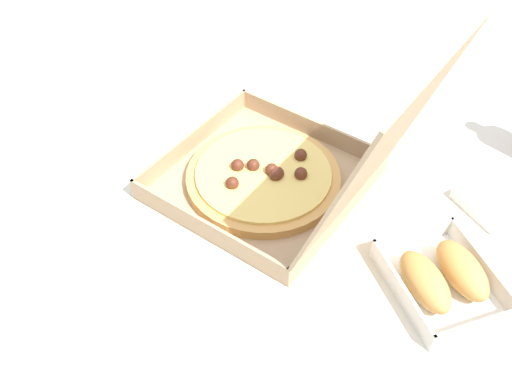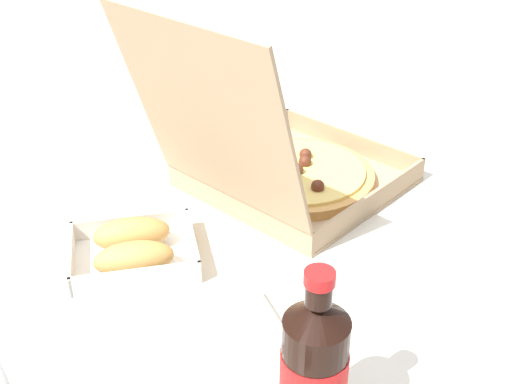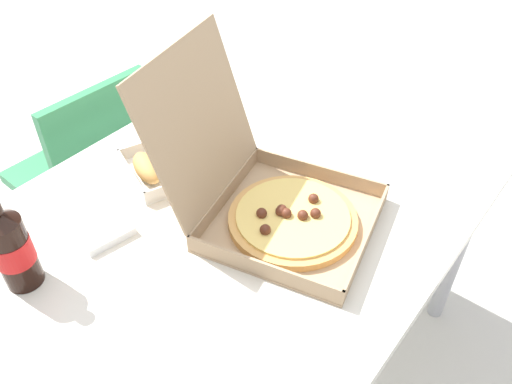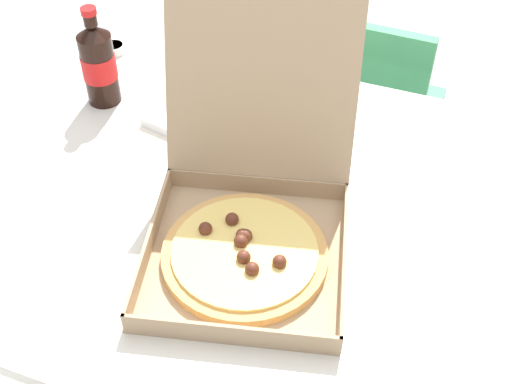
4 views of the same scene
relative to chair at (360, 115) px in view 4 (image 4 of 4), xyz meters
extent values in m
cube|color=silver|center=(-0.02, -0.69, 0.26)|extent=(1.33, 0.91, 0.03)
cylinder|color=#B7B7BC|center=(-0.62, -0.31, -0.12)|extent=(0.05, 0.05, 0.72)
cube|color=#338451|center=(0.00, 0.06, -0.05)|extent=(0.41, 0.41, 0.04)
cube|color=#338451|center=(0.00, -0.12, 0.16)|extent=(0.36, 0.04, 0.38)
cylinder|color=#B2B2B7|center=(0.18, 0.23, -0.26)|extent=(0.03, 0.03, 0.43)
cylinder|color=#B2B2B7|center=(-0.16, 0.24, -0.26)|extent=(0.03, 0.03, 0.43)
cylinder|color=#B2B2B7|center=(0.17, -0.11, -0.26)|extent=(0.03, 0.03, 0.43)
cylinder|color=#B2B2B7|center=(-0.17, -0.10, -0.26)|extent=(0.03, 0.03, 0.43)
cube|color=tan|center=(-0.02, -0.82, 0.28)|extent=(0.41, 0.41, 0.01)
cube|color=tan|center=(0.02, -0.99, 0.30)|extent=(0.33, 0.09, 0.04)
cube|color=tan|center=(-0.18, -0.86, 0.30)|extent=(0.09, 0.33, 0.04)
cube|color=tan|center=(0.14, -0.78, 0.30)|extent=(0.09, 0.33, 0.04)
cube|color=tan|center=(-0.06, -0.66, 0.30)|extent=(0.33, 0.09, 0.04)
cube|color=tan|center=(-0.07, -0.61, 0.48)|extent=(0.35, 0.19, 0.32)
cylinder|color=tan|center=(-0.02, -0.82, 0.29)|extent=(0.28, 0.28, 0.02)
cylinder|color=#EAC666|center=(-0.02, -0.82, 0.30)|extent=(0.25, 0.25, 0.01)
sphere|color=#562819|center=(0.01, -0.86, 0.31)|extent=(0.02, 0.02, 0.02)
sphere|color=#562819|center=(-0.03, -0.80, 0.31)|extent=(0.02, 0.02, 0.02)
sphere|color=#562819|center=(-0.02, -0.84, 0.31)|extent=(0.02, 0.02, 0.02)
sphere|color=#562819|center=(-0.07, -0.77, 0.31)|extent=(0.02, 0.02, 0.02)
sphere|color=#562819|center=(0.04, -0.83, 0.31)|extent=(0.02, 0.02, 0.02)
sphere|color=#562819|center=(-0.10, -0.81, 0.31)|extent=(0.02, 0.02, 0.02)
sphere|color=#562819|center=(-0.04, -0.80, 0.31)|extent=(0.02, 0.02, 0.02)
sphere|color=#562819|center=(-0.03, -0.81, 0.31)|extent=(0.02, 0.02, 0.02)
cube|color=white|center=(-0.08, -0.47, 0.28)|extent=(0.21, 0.23, 0.00)
cube|color=silver|center=(-0.11, -0.55, 0.30)|extent=(0.14, 0.06, 0.03)
cube|color=silver|center=(-0.05, -0.38, 0.30)|extent=(0.14, 0.06, 0.03)
cube|color=silver|center=(-0.15, -0.44, 0.30)|extent=(0.07, 0.18, 0.03)
cube|color=silver|center=(-0.01, -0.49, 0.30)|extent=(0.07, 0.18, 0.03)
ellipsoid|color=tan|center=(-0.11, -0.45, 0.31)|extent=(0.10, 0.13, 0.05)
ellipsoid|color=tan|center=(-0.05, -0.48, 0.31)|extent=(0.10, 0.13, 0.05)
cylinder|color=black|center=(-0.48, -0.50, 0.35)|extent=(0.07, 0.07, 0.16)
cone|color=black|center=(-0.48, -0.50, 0.45)|extent=(0.07, 0.07, 0.02)
cylinder|color=black|center=(-0.48, -0.50, 0.47)|extent=(0.03, 0.03, 0.02)
cylinder|color=red|center=(-0.48, -0.50, 0.49)|extent=(0.03, 0.03, 0.01)
cylinder|color=red|center=(-0.48, -0.50, 0.36)|extent=(0.07, 0.07, 0.06)
cube|color=white|center=(-0.30, -0.51, 0.28)|extent=(0.13, 0.13, 0.02)
cylinder|color=white|center=(-0.56, -0.32, 0.28)|extent=(0.06, 0.06, 0.02)
cylinder|color=#DBBC66|center=(-0.56, -0.32, 0.29)|extent=(0.05, 0.05, 0.01)
camera|label=1|loc=(0.50, -0.24, 1.05)|focal=41.53mm
camera|label=2|loc=(-0.87, -0.17, 0.89)|focal=46.13mm
camera|label=3|loc=(-0.71, -1.27, 1.08)|focal=36.21mm
camera|label=4|loc=(0.26, -1.51, 1.17)|focal=47.20mm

